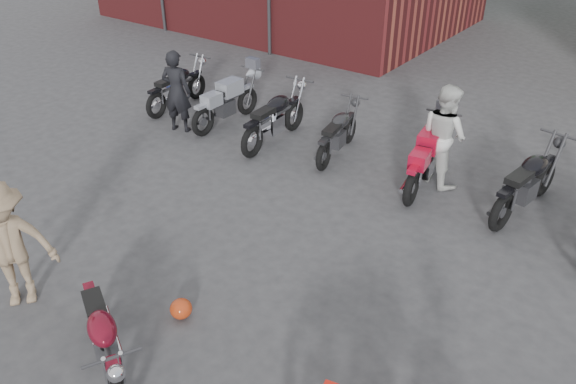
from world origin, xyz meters
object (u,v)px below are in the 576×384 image
Objects in this scene: person_light at (444,135)px; row_bike_0 at (177,85)px; row_bike_2 at (275,115)px; row_bike_4 at (427,155)px; row_bike_5 at (529,179)px; vintage_motorcycle at (103,333)px; helmet at (181,309)px; row_bike_3 at (338,130)px; person_tan at (7,246)px; person_dark at (177,91)px; row_bike_1 at (227,99)px.

row_bike_0 is at bearing 30.07° from person_light.
row_bike_4 is (3.25, 0.19, -0.01)m from row_bike_2.
row_bike_4 is 1.72m from row_bike_5.
helmet is at bearing 112.97° from vintage_motorcycle.
row_bike_4 reaches higher than row_bike_3.
row_bike_3 is at bearing 99.47° from helmet.
row_bike_4 is (-0.16, -0.27, -0.32)m from person_light.
row_bike_3 is 0.87× the size of row_bike_5.
row_bike_3 is at bearing 79.28° from row_bike_4.
row_bike_0 is at bearing 156.90° from vintage_motorcycle.
row_bike_2 is (-3.41, -0.46, -0.31)m from person_light.
person_tan reaches higher than helmet.
helmet is 7.25m from row_bike_0.
person_light is at bearing 174.37° from person_dark.
row_bike_3 is 3.61m from row_bike_5.
person_light reaches higher than person_dark.
person_dark is at bearing 91.66° from row_bike_4.
person_tan is 0.91× the size of row_bike_0.
person_tan is at bearing 96.18° from person_dark.
row_bike_5 is (6.40, 0.23, 0.03)m from row_bike_1.
person_light is at bearing 77.38° from helmet.
row_bike_2 reaches higher than row_bike_3.
row_bike_2 is at bearing 35.00° from person_light.
row_bike_1 is 6.40m from row_bike_5.
person_light reaches higher than vintage_motorcycle.
helmet is at bearing 179.53° from row_bike_3.
row_bike_1 is 1.43m from row_bike_2.
person_tan is at bearing -151.91° from helmet.
row_bike_1 is (0.62, 0.86, -0.30)m from person_dark.
vintage_motorcycle is 1.16m from helmet.
row_bike_2 reaches higher than helmet.
person_dark is 0.83× the size of row_bike_2.
person_light is 7.09m from person_tan.
row_bike_5 reaches higher than row_bike_0.
vintage_motorcycle is at bearing -163.88° from row_bike_2.
person_dark is 5.59m from person_light.
row_bike_5 is (2.82, 6.30, 0.09)m from vintage_motorcycle.
vintage_motorcycle is 6.90m from row_bike_5.
vintage_motorcycle is at bearing -145.30° from row_bike_0.
person_dark reaches higher than row_bike_4.
row_bike_2 is at bearing 85.02° from row_bike_4.
person_light is at bearing -38.21° from row_bike_4.
helmet is 5.91m from row_bike_5.
person_dark is 5.39m from row_bike_4.
person_tan reaches higher than row_bike_3.
row_bike_1 reaches higher than row_bike_0.
row_bike_4 is (5.30, 0.93, -0.28)m from person_dark.
row_bike_0 is 1.58m from row_bike_1.
person_tan is 5.91m from row_bike_2.
person_dark is 1.10m from row_bike_1.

